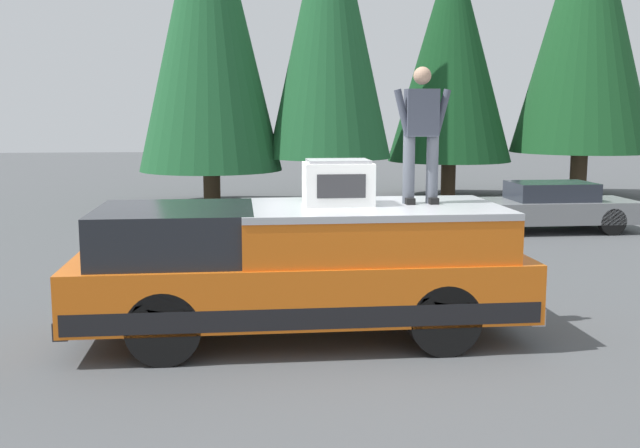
% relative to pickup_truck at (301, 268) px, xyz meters
% --- Properties ---
extents(ground_plane, '(90.00, 90.00, 0.00)m').
position_rel_pickup_truck_xyz_m(ground_plane, '(-0.11, -0.78, -0.87)').
color(ground_plane, '#4C4F51').
extents(pickup_truck, '(2.01, 5.54, 1.65)m').
position_rel_pickup_truck_xyz_m(pickup_truck, '(0.00, 0.00, 0.00)').
color(pickup_truck, orange).
rests_on(pickup_truck, ground).
extents(compressor_unit, '(0.65, 0.84, 0.56)m').
position_rel_pickup_truck_xyz_m(compressor_unit, '(0.11, -0.47, 1.05)').
color(compressor_unit, white).
rests_on(compressor_unit, pickup_truck).
extents(person_on_truck_bed, '(0.29, 0.72, 1.69)m').
position_rel_pickup_truck_xyz_m(person_on_truck_bed, '(0.12, -1.52, 1.68)').
color(person_on_truck_bed, '#4C515B').
rests_on(person_on_truck_bed, pickup_truck).
extents(parked_car_grey, '(1.64, 4.10, 1.16)m').
position_rel_pickup_truck_xyz_m(parked_car_grey, '(7.78, -6.47, -0.29)').
color(parked_car_grey, gray).
rests_on(parked_car_grey, ground).
extents(conifer_far_left, '(4.56, 4.56, 10.21)m').
position_rel_pickup_truck_xyz_m(conifer_far_left, '(14.76, -10.49, 4.96)').
color(conifer_far_left, '#4C3826').
rests_on(conifer_far_left, ground).
extents(conifer_left, '(4.02, 4.02, 8.35)m').
position_rel_pickup_truck_xyz_m(conifer_left, '(15.16, -6.17, 3.89)').
color(conifer_left, '#4C3826').
rests_on(conifer_left, ground).
extents(conifer_center_left, '(3.70, 3.70, 9.71)m').
position_rel_pickup_truck_xyz_m(conifer_center_left, '(13.54, -1.99, 4.68)').
color(conifer_center_left, '#4C3826').
rests_on(conifer_center_left, ground).
extents(conifer_center_right, '(4.28, 4.28, 10.18)m').
position_rel_pickup_truck_xyz_m(conifer_center_right, '(13.83, 1.57, 4.73)').
color(conifer_center_right, '#4C3826').
rests_on(conifer_center_right, ground).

